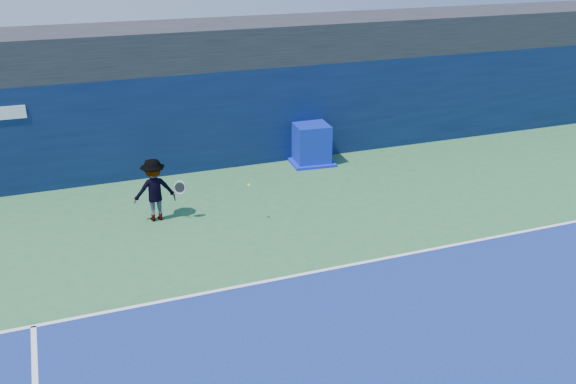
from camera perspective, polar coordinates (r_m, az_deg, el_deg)
name	(u,v)px	position (r m, az deg, el deg)	size (l,w,h in m)	color
ground	(346,360)	(11.42, 5.20, -14.63)	(80.00, 80.00, 0.00)	#2F6A3C
baseline	(284,278)	(13.71, -0.33, -7.62)	(24.00, 0.10, 0.01)	white
stadium_band	(185,45)	(20.33, -9.10, 12.79)	(36.00, 3.00, 1.20)	black
back_wall_assembly	(197,120)	(19.83, -8.11, 6.38)	(36.00, 1.03, 3.00)	#0B1A3D
equipment_cart	(311,145)	(20.24, 2.06, 4.18)	(1.42, 1.42, 1.26)	#0B1EA2
tennis_player	(154,190)	(16.41, -11.80, 0.19)	(1.27, 0.70, 1.62)	white
tennis_ball	(249,185)	(15.84, -3.50, 0.62)	(0.07, 0.07, 0.07)	#F8FA1B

